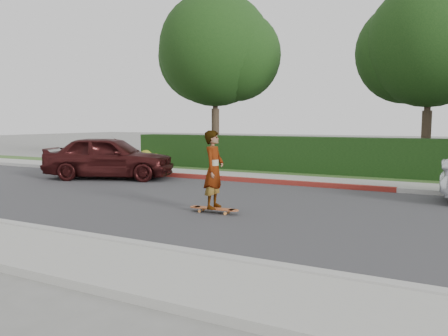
{
  "coord_description": "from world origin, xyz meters",
  "views": [
    {
      "loc": [
        2.31,
        -9.61,
        2.09
      ],
      "look_at": [
        -2.41,
        -0.48,
        1.0
      ],
      "focal_mm": 35.0,
      "sensor_mm": 36.0,
      "label": 1
    }
  ],
  "objects": [
    {
      "name": "curb_near",
      "position": [
        0.0,
        -4.1,
        0.07
      ],
      "size": [
        60.0,
        0.2,
        0.15
      ],
      "primitive_type": "cube",
      "color": "#9E9E99",
      "rests_on": "ground"
    },
    {
      "name": "skateboard",
      "position": [
        -2.41,
        -0.98,
        0.11
      ],
      "size": [
        1.22,
        0.3,
        0.11
      ],
      "rotation": [
        0.0,
        0.0,
        0.05
      ],
      "color": "orange",
      "rests_on": "ground"
    },
    {
      "name": "ground",
      "position": [
        0.0,
        0.0,
        0.0
      ],
      "size": [
        120.0,
        120.0,
        0.0
      ],
      "primitive_type": "plane",
      "color": "slate",
      "rests_on": "ground"
    },
    {
      "name": "flowering_shrub",
      "position": [
        -10.01,
        6.74,
        0.33
      ],
      "size": [
        1.4,
        1.0,
        0.9
      ],
      "color": "#2D4C19",
      "rests_on": "ground"
    },
    {
      "name": "tree_center",
      "position": [
        1.49,
        9.19,
        4.9
      ],
      "size": [
        5.66,
        4.84,
        7.44
      ],
      "color": "#33261C",
      "rests_on": "ground"
    },
    {
      "name": "tree_left",
      "position": [
        -7.51,
        8.69,
        5.26
      ],
      "size": [
        5.99,
        5.21,
        8.0
      ],
      "color": "#33261C",
      "rests_on": "ground"
    },
    {
      "name": "car_maroon",
      "position": [
        -8.75,
        2.65,
        0.8
      ],
      "size": [
        5.04,
        3.42,
        1.59
      ],
      "primitive_type": "imported",
      "rotation": [
        0.0,
        0.0,
        1.93
      ],
      "color": "#371111",
      "rests_on": "ground"
    },
    {
      "name": "skateboarder",
      "position": [
        -2.41,
        -0.98,
        1.01
      ],
      "size": [
        0.5,
        0.69,
        1.78
      ],
      "primitive_type": "imported",
      "rotation": [
        0.0,
        0.0,
        1.69
      ],
      "color": "white",
      "rests_on": "skateboard"
    },
    {
      "name": "curb_far",
      "position": [
        0.0,
        4.1,
        0.07
      ],
      "size": [
        60.0,
        0.2,
        0.15
      ],
      "primitive_type": "cube",
      "color": "#9E9E99",
      "rests_on": "ground"
    },
    {
      "name": "sidewalk_far",
      "position": [
        0.0,
        5.0,
        0.06
      ],
      "size": [
        60.0,
        1.6,
        0.12
      ],
      "primitive_type": "cube",
      "color": "gray",
      "rests_on": "ground"
    },
    {
      "name": "road",
      "position": [
        0.0,
        0.0,
        0.01
      ],
      "size": [
        60.0,
        8.0,
        0.01
      ],
      "primitive_type": "cube",
      "color": "#2D2D30",
      "rests_on": "ground"
    },
    {
      "name": "curb_red_section",
      "position": [
        -5.0,
        4.1,
        0.08
      ],
      "size": [
        12.0,
        0.21,
        0.15
      ],
      "primitive_type": "cube",
      "color": "maroon",
      "rests_on": "ground"
    },
    {
      "name": "sidewalk_near",
      "position": [
        0.0,
        -5.0,
        0.06
      ],
      "size": [
        60.0,
        1.6,
        0.12
      ],
      "primitive_type": "cube",
      "color": "gray",
      "rests_on": "ground"
    },
    {
      "name": "planting_strip",
      "position": [
        0.0,
        6.6,
        0.05
      ],
      "size": [
        60.0,
        1.6,
        0.1
      ],
      "primitive_type": "cube",
      "color": "#2D4C1E",
      "rests_on": "ground"
    },
    {
      "name": "hedge",
      "position": [
        -3.0,
        7.2,
        0.75
      ],
      "size": [
        15.0,
        1.0,
        1.5
      ],
      "primitive_type": "cube",
      "color": "black",
      "rests_on": "ground"
    }
  ]
}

